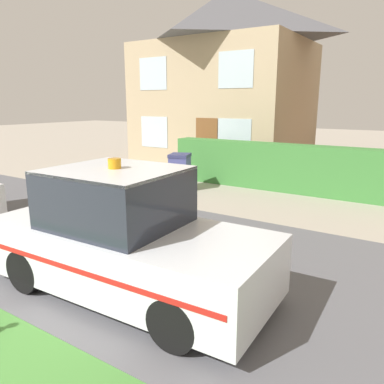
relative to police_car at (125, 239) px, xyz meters
The scene contains 5 objects.
road_strip 1.81m from the police_car, 119.92° to the left, with size 28.00×5.40×0.01m, color #5B5B60.
garden_hedge 7.47m from the police_car, 89.62° to the left, with size 8.31×0.66×1.45m, color #3D7F38.
police_car is the anchor object (origin of this frame).
house_left 13.07m from the police_car, 111.95° to the left, with size 7.26×5.81×7.38m.
wheelie_bin 6.59m from the police_car, 118.06° to the left, with size 0.80×0.85×1.14m.
Camera 1 is at (4.31, -1.00, 2.69)m, focal length 35.00 mm.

